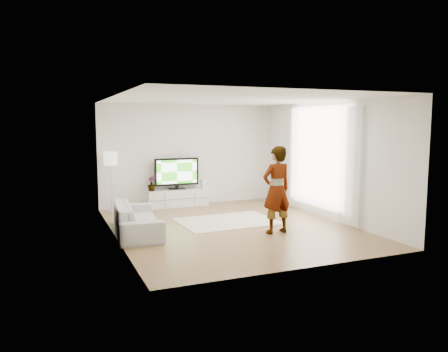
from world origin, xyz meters
name	(u,v)px	position (x,y,z in m)	size (l,w,h in m)	color
floor	(231,227)	(0.00, 0.00, 0.00)	(6.00, 6.00, 0.00)	#9B7546
ceiling	(231,99)	(0.00, 0.00, 2.80)	(6.00, 6.00, 0.00)	white
wall_left	(114,169)	(-2.50, 0.00, 1.40)	(0.02, 6.00, 2.80)	silver
wall_right	(327,160)	(2.50, 0.00, 1.40)	(0.02, 6.00, 2.80)	silver
wall_back	(189,155)	(0.00, 3.00, 1.40)	(5.00, 0.02, 2.80)	silver
wall_front	(307,181)	(0.00, -3.00, 1.40)	(5.00, 0.02, 2.80)	silver
window	(319,157)	(2.48, 0.30, 1.45)	(0.01, 2.60, 2.50)	white
curtain_near	(350,166)	(2.40, -1.00, 1.35)	(0.04, 0.70, 2.60)	white
curtain_far	(289,158)	(2.40, 1.60, 1.35)	(0.04, 0.70, 2.60)	white
media_console	(177,198)	(-0.42, 2.76, 0.24)	(1.68, 0.48, 0.47)	white
television	(177,172)	(-0.42, 2.79, 0.94)	(1.24, 0.24, 0.86)	black
game_console	(202,184)	(0.31, 2.76, 0.59)	(0.07, 0.18, 0.24)	white
potted_plant	(151,184)	(-1.14, 2.77, 0.67)	(0.22, 0.22, 0.39)	#3F7238
rug	(227,221)	(0.13, 0.52, 0.01)	(2.22, 1.60, 0.01)	beige
player	(277,190)	(0.65, -0.88, 0.92)	(0.66, 0.43, 1.82)	#334772
sofa	(137,218)	(-2.03, 0.24, 0.32)	(2.18, 0.85, 0.64)	beige
floor_lamp	(111,161)	(-2.20, 2.70, 1.32)	(0.35, 0.35, 1.55)	silver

